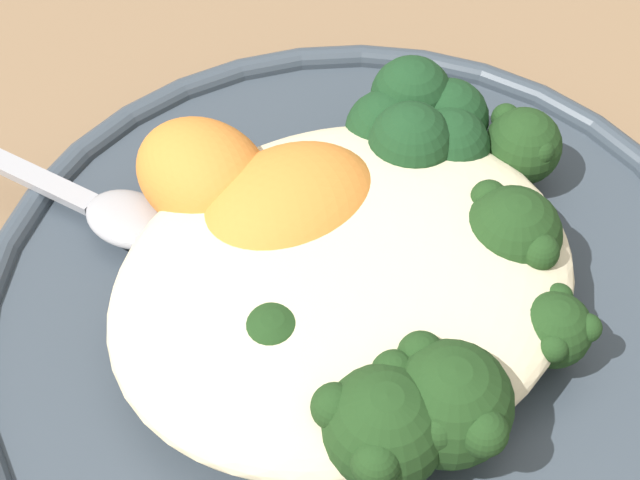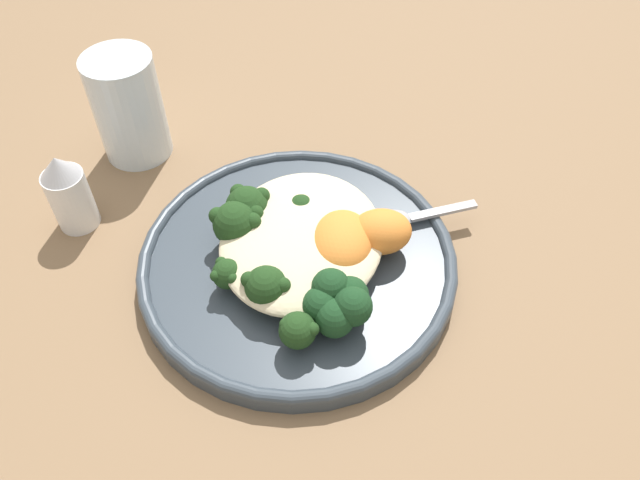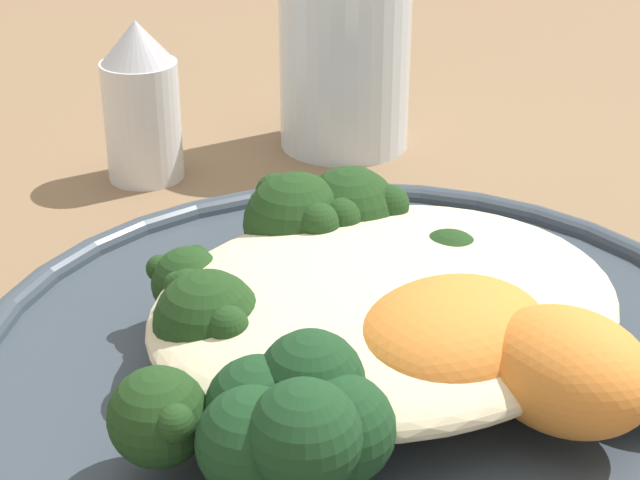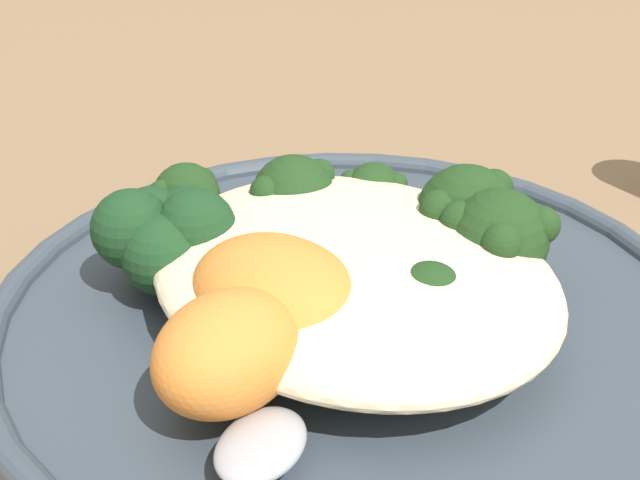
{
  "view_description": "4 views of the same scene",
  "coord_description": "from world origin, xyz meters",
  "px_view_note": "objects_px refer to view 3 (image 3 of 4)",
  "views": [
    {
      "loc": [
        -0.13,
        -0.19,
        0.35
      ],
      "look_at": [
        -0.0,
        -0.0,
        0.06
      ],
      "focal_mm": 60.0,
      "sensor_mm": 36.0,
      "label": 1
    },
    {
      "loc": [
        0.36,
        0.08,
        0.46
      ],
      "look_at": [
        -0.01,
        0.01,
        0.03
      ],
      "focal_mm": 35.0,
      "sensor_mm": 36.0,
      "label": 2
    },
    {
      "loc": [
        0.19,
        0.25,
        0.23
      ],
      "look_at": [
        0.02,
        -0.03,
        0.06
      ],
      "focal_mm": 60.0,
      "sensor_mm": 36.0,
      "label": 3
    },
    {
      "loc": [
        -0.23,
        0.18,
        0.22
      ],
      "look_at": [
        0.02,
        -0.01,
        0.04
      ],
      "focal_mm": 50.0,
      "sensor_mm": 36.0,
      "label": 4
    }
  ],
  "objects_px": {
    "broccoli_stalk_1": "(354,234)",
    "water_glass": "(345,45)",
    "broccoli_stalk_3": "(256,308)",
    "quinoa_mound": "(381,307)",
    "salt_shaker": "(141,102)",
    "broccoli_stalk_4": "(237,330)",
    "sweet_potato_chunk_0": "(566,371)",
    "kale_tuft": "(293,420)",
    "broccoli_stalk_5": "(214,405)",
    "broccoli_stalk_0": "(434,290)",
    "plate": "(367,366)",
    "broccoli_stalk_2": "(302,246)",
    "sweet_potato_chunk_1": "(443,345)"
  },
  "relations": [
    {
      "from": "broccoli_stalk_1",
      "to": "water_glass",
      "type": "height_order",
      "value": "water_glass"
    },
    {
      "from": "broccoli_stalk_3",
      "to": "water_glass",
      "type": "relative_size",
      "value": 0.91
    },
    {
      "from": "broccoli_stalk_3",
      "to": "water_glass",
      "type": "xyz_separation_m",
      "value": [
        -0.16,
        -0.19,
        0.03
      ]
    },
    {
      "from": "quinoa_mound",
      "to": "salt_shaker",
      "type": "relative_size",
      "value": 2.03
    },
    {
      "from": "broccoli_stalk_1",
      "to": "broccoli_stalk_4",
      "type": "xyz_separation_m",
      "value": [
        0.07,
        0.04,
        -0.0
      ]
    },
    {
      "from": "broccoli_stalk_1",
      "to": "broccoli_stalk_3",
      "type": "xyz_separation_m",
      "value": [
        0.05,
        0.02,
        -0.01
      ]
    },
    {
      "from": "sweet_potato_chunk_0",
      "to": "salt_shaker",
      "type": "distance_m",
      "value": 0.3
    },
    {
      "from": "broccoli_stalk_3",
      "to": "kale_tuft",
      "type": "height_order",
      "value": "kale_tuft"
    },
    {
      "from": "broccoli_stalk_5",
      "to": "salt_shaker",
      "type": "bearing_deg",
      "value": -109.57
    },
    {
      "from": "quinoa_mound",
      "to": "sweet_potato_chunk_0",
      "type": "xyz_separation_m",
      "value": [
        -0.02,
        0.07,
        0.0
      ]
    },
    {
      "from": "quinoa_mound",
      "to": "kale_tuft",
      "type": "relative_size",
      "value": 2.94
    },
    {
      "from": "kale_tuft",
      "to": "broccoli_stalk_0",
      "type": "bearing_deg",
      "value": -151.81
    },
    {
      "from": "water_glass",
      "to": "plate",
      "type": "bearing_deg",
      "value": 58.56
    },
    {
      "from": "broccoli_stalk_3",
      "to": "broccoli_stalk_5",
      "type": "xyz_separation_m",
      "value": [
        0.04,
        0.05,
        0.0
      ]
    },
    {
      "from": "plate",
      "to": "broccoli_stalk_3",
      "type": "xyz_separation_m",
      "value": [
        0.03,
        -0.02,
        0.02
      ]
    },
    {
      "from": "quinoa_mound",
      "to": "broccoli_stalk_0",
      "type": "xyz_separation_m",
      "value": [
        -0.02,
        -0.0,
        -0.0
      ]
    },
    {
      "from": "broccoli_stalk_3",
      "to": "sweet_potato_chunk_0",
      "type": "relative_size",
      "value": 1.89
    },
    {
      "from": "broccoli_stalk_5",
      "to": "plate",
      "type": "bearing_deg",
      "value": -164.04
    },
    {
      "from": "sweet_potato_chunk_0",
      "to": "kale_tuft",
      "type": "relative_size",
      "value": 0.96
    },
    {
      "from": "plate",
      "to": "broccoli_stalk_3",
      "type": "bearing_deg",
      "value": -38.07
    },
    {
      "from": "broccoli_stalk_4",
      "to": "kale_tuft",
      "type": "bearing_deg",
      "value": 113.18
    },
    {
      "from": "broccoli_stalk_4",
      "to": "broccoli_stalk_5",
      "type": "height_order",
      "value": "broccoli_stalk_4"
    },
    {
      "from": "broccoli_stalk_3",
      "to": "sweet_potato_chunk_0",
      "type": "height_order",
      "value": "sweet_potato_chunk_0"
    },
    {
      "from": "broccoli_stalk_0",
      "to": "sweet_potato_chunk_0",
      "type": "distance_m",
      "value": 0.07
    },
    {
      "from": "broccoli_stalk_0",
      "to": "broccoli_stalk_4",
      "type": "distance_m",
      "value": 0.08
    },
    {
      "from": "broccoli_stalk_0",
      "to": "broccoli_stalk_4",
      "type": "height_order",
      "value": "broccoli_stalk_4"
    },
    {
      "from": "quinoa_mound",
      "to": "broccoli_stalk_0",
      "type": "height_order",
      "value": "same"
    },
    {
      "from": "sweet_potato_chunk_0",
      "to": "broccoli_stalk_3",
      "type": "bearing_deg",
      "value": -59.73
    },
    {
      "from": "quinoa_mound",
      "to": "kale_tuft",
      "type": "distance_m",
      "value": 0.08
    },
    {
      "from": "plate",
      "to": "kale_tuft",
      "type": "bearing_deg",
      "value": 38.95
    },
    {
      "from": "broccoli_stalk_0",
      "to": "salt_shaker",
      "type": "height_order",
      "value": "salt_shaker"
    },
    {
      "from": "broccoli_stalk_3",
      "to": "salt_shaker",
      "type": "bearing_deg",
      "value": -40.66
    },
    {
      "from": "broccoli_stalk_2",
      "to": "sweet_potato_chunk_1",
      "type": "relative_size",
      "value": 1.81
    },
    {
      "from": "broccoli_stalk_2",
      "to": "broccoli_stalk_4",
      "type": "bearing_deg",
      "value": 134.76
    },
    {
      "from": "broccoli_stalk_2",
      "to": "broccoli_stalk_3",
      "type": "relative_size",
      "value": 1.21
    },
    {
      "from": "broccoli_stalk_0",
      "to": "broccoli_stalk_3",
      "type": "xyz_separation_m",
      "value": [
        0.06,
        -0.03,
        -0.0
      ]
    },
    {
      "from": "quinoa_mound",
      "to": "broccoli_stalk_2",
      "type": "bearing_deg",
      "value": -86.47
    },
    {
      "from": "kale_tuft",
      "to": "broccoli_stalk_1",
      "type": "bearing_deg",
      "value": -132.02
    },
    {
      "from": "broccoli_stalk_1",
      "to": "broccoli_stalk_3",
      "type": "distance_m",
      "value": 0.06
    },
    {
      "from": "broccoli_stalk_0",
      "to": "broccoli_stalk_5",
      "type": "distance_m",
      "value": 0.1
    },
    {
      "from": "broccoli_stalk_5",
      "to": "water_glass",
      "type": "bearing_deg",
      "value": -131.38
    },
    {
      "from": "broccoli_stalk_5",
      "to": "sweet_potato_chunk_0",
      "type": "height_order",
      "value": "sweet_potato_chunk_0"
    },
    {
      "from": "kale_tuft",
      "to": "water_glass",
      "type": "distance_m",
      "value": 0.32
    },
    {
      "from": "water_glass",
      "to": "salt_shaker",
      "type": "xyz_separation_m",
      "value": [
        0.12,
        -0.02,
        -0.02
      ]
    },
    {
      "from": "quinoa_mound",
      "to": "broccoli_stalk_5",
      "type": "height_order",
      "value": "same"
    },
    {
      "from": "broccoli_stalk_2",
      "to": "broccoli_stalk_3",
      "type": "distance_m",
      "value": 0.04
    },
    {
      "from": "plate",
      "to": "broccoli_stalk_3",
      "type": "relative_size",
      "value": 2.75
    },
    {
      "from": "broccoli_stalk_3",
      "to": "sweet_potato_chunk_1",
      "type": "relative_size",
      "value": 1.49
    },
    {
      "from": "broccoli_stalk_0",
      "to": "sweet_potato_chunk_1",
      "type": "bearing_deg",
      "value": -152.95
    },
    {
      "from": "sweet_potato_chunk_0",
      "to": "sweet_potato_chunk_1",
      "type": "height_order",
      "value": "same"
    }
  ]
}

